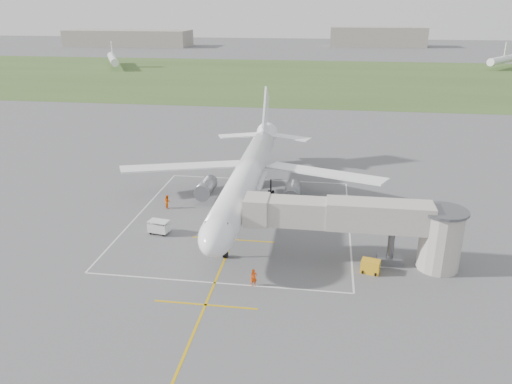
# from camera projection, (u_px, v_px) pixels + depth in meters

# --- Properties ---
(ground) EXTENTS (700.00, 700.00, 0.00)m
(ground) POSITION_uv_depth(u_px,v_px,m) (246.00, 208.00, 69.34)
(ground) COLOR #525254
(ground) RESTS_ON ground
(grass_strip) EXTENTS (700.00, 120.00, 0.02)m
(grass_strip) POSITION_uv_depth(u_px,v_px,m) (301.00, 77.00, 189.57)
(grass_strip) COLOR #3C5324
(grass_strip) RESTS_ON ground
(apron_markings) EXTENTS (28.20, 60.00, 0.01)m
(apron_markings) POSITION_uv_depth(u_px,v_px,m) (239.00, 225.00, 63.96)
(apron_markings) COLOR #C69B0B
(apron_markings) RESTS_ON ground
(airliner) EXTENTS (38.93, 46.75, 13.52)m
(airliner) POSITION_uv_depth(u_px,v_px,m) (247.00, 176.00, 68.47)
(airliner) COLOR white
(airliner) RESTS_ON ground
(jet_bridge) EXTENTS (23.40, 5.00, 7.20)m
(jet_bridge) POSITION_uv_depth(u_px,v_px,m) (371.00, 223.00, 53.07)
(jet_bridge) COLOR #ACA69B
(jet_bridge) RESTS_ON ground
(gpu_unit) EXTENTS (2.15, 1.73, 1.43)m
(gpu_unit) POSITION_uv_depth(u_px,v_px,m) (370.00, 266.00, 52.57)
(gpu_unit) COLOR gold
(gpu_unit) RESTS_ON ground
(baggage_cart) EXTENTS (2.68, 1.89, 1.71)m
(baggage_cart) POSITION_uv_depth(u_px,v_px,m) (159.00, 227.00, 61.40)
(baggage_cart) COLOR silver
(baggage_cart) RESTS_ON ground
(ramp_worker_nose) EXTENTS (0.78, 0.64, 1.85)m
(ramp_worker_nose) POSITION_uv_depth(u_px,v_px,m) (254.00, 278.00, 50.02)
(ramp_worker_nose) COLOR #F74707
(ramp_worker_nose) RESTS_ON ground
(ramp_worker_wing) EXTENTS (1.15, 1.17, 1.90)m
(ramp_worker_wing) POSITION_uv_depth(u_px,v_px,m) (167.00, 202.00, 69.05)
(ramp_worker_wing) COLOR #DF5B07
(ramp_worker_wing) RESTS_ON ground
(distant_hangars) EXTENTS (345.00, 49.00, 12.00)m
(distant_hangars) POSITION_uv_depth(u_px,v_px,m) (288.00, 39.00, 314.92)
(distant_hangars) COLOR gray
(distant_hangars) RESTS_ON ground
(distant_aircraft) EXTENTS (189.34, 51.76, 8.85)m
(distant_aircraft) POSITION_uv_depth(u_px,v_px,m) (308.00, 59.00, 217.77)
(distant_aircraft) COLOR white
(distant_aircraft) RESTS_ON ground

